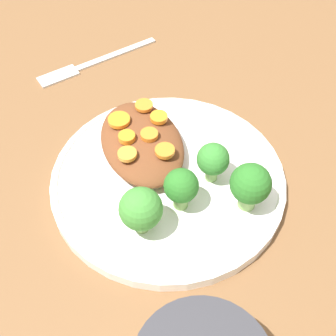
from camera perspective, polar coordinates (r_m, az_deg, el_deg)
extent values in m
plane|color=brown|center=(0.54, 0.00, -1.98)|extent=(4.00, 4.00, 0.00)
cylinder|color=white|center=(0.53, 0.00, -1.52)|extent=(0.27, 0.27, 0.01)
torus|color=white|center=(0.53, 0.00, -1.04)|extent=(0.26, 0.26, 0.01)
ellipsoid|color=brown|center=(0.54, -3.21, 3.14)|extent=(0.14, 0.09, 0.03)
cylinder|color=#759E51|center=(0.48, -3.21, -6.60)|extent=(0.01, 0.01, 0.02)
sphere|color=#3D8433|center=(0.46, -3.33, -4.99)|extent=(0.04, 0.04, 0.04)
cylinder|color=#7FA85B|center=(0.50, 9.67, -3.59)|extent=(0.02, 0.02, 0.03)
sphere|color=#286B23|center=(0.48, 10.05, -1.88)|extent=(0.04, 0.04, 0.04)
cylinder|color=#7FA85B|center=(0.52, 5.35, -0.43)|extent=(0.01, 0.01, 0.02)
sphere|color=#337A2D|center=(0.50, 5.52, 1.10)|extent=(0.04, 0.04, 0.04)
cylinder|color=#759E51|center=(0.50, 1.74, -3.66)|extent=(0.02, 0.02, 0.02)
sphere|color=#286B23|center=(0.48, 1.80, -2.11)|extent=(0.04, 0.04, 0.04)
cylinder|color=orange|center=(0.55, -1.12, 6.20)|extent=(0.02, 0.02, 0.01)
cylinder|color=orange|center=(0.51, -4.99, 1.71)|extent=(0.02, 0.02, 0.00)
cylinder|color=orange|center=(0.51, 0.01, 2.22)|extent=(0.02, 0.02, 0.00)
cylinder|color=orange|center=(0.55, -5.99, 5.84)|extent=(0.03, 0.03, 0.00)
cylinder|color=orange|center=(0.52, -5.04, 3.78)|extent=(0.02, 0.02, 0.01)
cylinder|color=orange|center=(0.56, -2.52, 7.73)|extent=(0.02, 0.02, 0.00)
cylinder|color=orange|center=(0.53, -2.30, 4.09)|extent=(0.02, 0.02, 0.01)
cube|color=silver|center=(0.72, -6.34, 13.74)|extent=(0.04, 0.13, 0.01)
cube|color=silver|center=(0.69, -13.27, 10.94)|extent=(0.04, 0.06, 0.01)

